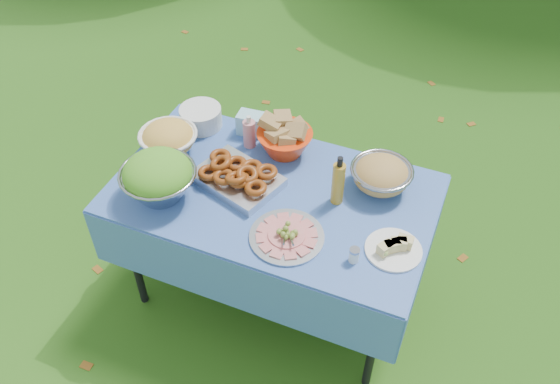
# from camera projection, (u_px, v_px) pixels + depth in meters

# --- Properties ---
(ground) EXTENTS (80.00, 80.00, 0.00)m
(ground) POSITION_uv_depth(u_px,v_px,m) (274.00, 291.00, 3.24)
(ground) COLOR #13380A
(ground) RESTS_ON ground
(picnic_table) EXTENTS (1.46, 0.86, 0.76)m
(picnic_table) POSITION_uv_depth(u_px,v_px,m) (273.00, 246.00, 2.97)
(picnic_table) COLOR #70A7D8
(picnic_table) RESTS_ON ground
(salad_bowl) EXTENTS (0.40, 0.40, 0.22)m
(salad_bowl) POSITION_uv_depth(u_px,v_px,m) (158.00, 177.00, 2.61)
(salad_bowl) COLOR #9B9DA4
(salad_bowl) RESTS_ON picnic_table
(pasta_bowl_white) EXTENTS (0.32, 0.32, 0.16)m
(pasta_bowl_white) POSITION_uv_depth(u_px,v_px,m) (168.00, 138.00, 2.86)
(pasta_bowl_white) COLOR white
(pasta_bowl_white) RESTS_ON picnic_table
(plate_stack) EXTENTS (0.27, 0.27, 0.10)m
(plate_stack) POSITION_uv_depth(u_px,v_px,m) (201.00, 117.00, 3.02)
(plate_stack) COLOR white
(plate_stack) RESTS_ON picnic_table
(wipes_box) EXTENTS (0.13, 0.10, 0.11)m
(wipes_box) POSITION_uv_depth(u_px,v_px,m) (250.00, 123.00, 2.98)
(wipes_box) COLOR #99D7E9
(wipes_box) RESTS_ON picnic_table
(sanitizer_bottle) EXTENTS (0.08, 0.08, 0.18)m
(sanitizer_bottle) POSITION_uv_depth(u_px,v_px,m) (249.00, 131.00, 2.88)
(sanitizer_bottle) COLOR #D28187
(sanitizer_bottle) RESTS_ON picnic_table
(bread_bowl) EXTENTS (0.31, 0.31, 0.18)m
(bread_bowl) POSITION_uv_depth(u_px,v_px,m) (285.00, 137.00, 2.84)
(bread_bowl) COLOR #EC370C
(bread_bowl) RESTS_ON picnic_table
(pasta_bowl_steel) EXTENTS (0.34, 0.34, 0.15)m
(pasta_bowl_steel) POSITION_uv_depth(u_px,v_px,m) (381.00, 175.00, 2.68)
(pasta_bowl_steel) COLOR #9B9DA4
(pasta_bowl_steel) RESTS_ON picnic_table
(fried_tray) EXTENTS (0.44, 0.37, 0.09)m
(fried_tray) POSITION_uv_depth(u_px,v_px,m) (237.00, 176.00, 2.72)
(fried_tray) COLOR silver
(fried_tray) RESTS_ON picnic_table
(charcuterie_platter) EXTENTS (0.40, 0.40, 0.07)m
(charcuterie_platter) POSITION_uv_depth(u_px,v_px,m) (287.00, 232.00, 2.48)
(charcuterie_platter) COLOR #B4B8BC
(charcuterie_platter) RESTS_ON picnic_table
(oil_bottle) EXTENTS (0.06, 0.06, 0.26)m
(oil_bottle) POSITION_uv_depth(u_px,v_px,m) (338.00, 180.00, 2.58)
(oil_bottle) COLOR #B28523
(oil_bottle) RESTS_ON picnic_table
(cheese_plate) EXTENTS (0.27, 0.27, 0.07)m
(cheese_plate) POSITION_uv_depth(u_px,v_px,m) (394.00, 246.00, 2.44)
(cheese_plate) COLOR white
(cheese_plate) RESTS_ON picnic_table
(shaker) EXTENTS (0.05, 0.05, 0.07)m
(shaker) POSITION_uv_depth(u_px,v_px,m) (354.00, 255.00, 2.40)
(shaker) COLOR white
(shaker) RESTS_ON picnic_table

